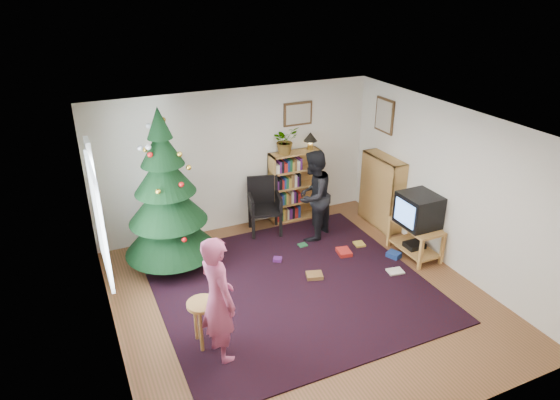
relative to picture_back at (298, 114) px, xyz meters
name	(u,v)px	position (x,y,z in m)	size (l,w,h in m)	color
floor	(301,298)	(-1.15, -2.48, -1.95)	(5.00, 5.00, 0.00)	brown
ceiling	(305,128)	(-1.15, -2.48, 0.55)	(5.00, 5.00, 0.00)	white
wall_back	(237,160)	(-1.15, 0.02, -0.70)	(5.00, 0.02, 2.50)	silver
wall_front	(427,333)	(-1.15, -4.97, -0.70)	(5.00, 0.02, 2.50)	silver
wall_left	(106,261)	(-3.65, -2.48, -0.70)	(0.02, 5.00, 2.50)	silver
wall_right	(450,188)	(1.35, -2.48, -0.70)	(0.02, 5.00, 2.50)	silver
rug	(292,286)	(-1.15, -2.17, -1.94)	(3.80, 3.60, 0.02)	black
window_pane	(99,219)	(-3.62, -1.88, -0.45)	(0.04, 1.20, 1.40)	silver
curtain	(96,197)	(-3.58, -1.18, -0.45)	(0.06, 0.35, 1.60)	white
picture_back	(298,114)	(0.00, 0.00, 0.00)	(0.55, 0.03, 0.42)	#4C3319
picture_right	(385,115)	(1.33, -0.73, 0.00)	(0.03, 0.50, 0.60)	#4C3319
christmas_tree	(167,204)	(-2.60, -0.86, -0.89)	(1.41, 1.41, 2.55)	#3F2816
bookshelf_back	(295,185)	(-0.11, -0.14, -1.29)	(0.95, 0.30, 1.30)	#C08C44
bookshelf_right	(382,191)	(1.19, -1.03, -1.29)	(0.30, 0.95, 1.30)	#C08C44
tv_stand	(415,237)	(1.07, -2.17, -1.63)	(0.48, 0.87, 0.55)	#C08C44
crt_tv	(419,210)	(1.07, -2.17, -1.14)	(0.55, 0.60, 0.52)	black
armchair	(262,203)	(-0.84, -0.34, -1.42)	(0.65, 0.66, 0.98)	black
stool	(203,312)	(-2.67, -2.84, -1.46)	(0.38, 0.38, 0.63)	#C08C44
person_standing	(218,299)	(-2.55, -3.10, -1.14)	(0.59, 0.39, 1.61)	#B04670
person_by_chair	(313,196)	(-0.17, -0.96, -1.16)	(0.77, 0.60, 1.58)	black
potted_plant	(285,140)	(-0.31, -0.14, -0.41)	(0.44, 0.38, 0.49)	gray
table_lamp	(310,138)	(0.19, -0.14, -0.43)	(0.25, 0.25, 0.33)	#A57F33
floor_clutter	(341,257)	(-0.09, -1.81, -1.91)	(1.96, 1.53, 0.08)	#A51E19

